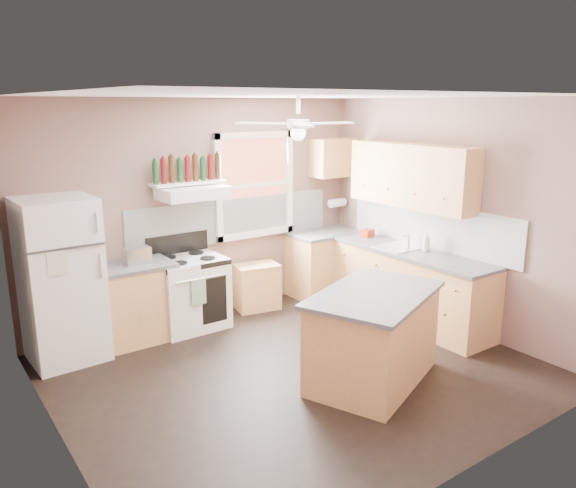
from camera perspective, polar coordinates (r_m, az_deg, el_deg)
floor at (r=5.83m, az=0.93°, el=-12.75°), size 4.50×4.50×0.00m
ceiling at (r=5.20m, az=1.05°, el=14.85°), size 4.50×4.50×0.00m
wall_back at (r=7.05m, az=-8.84°, el=3.46°), size 4.50×0.05×2.70m
wall_right at (r=6.92m, az=16.36°, el=2.86°), size 0.05×4.00×2.70m
wall_left at (r=4.45m, az=-23.38°, el=-3.84°), size 0.05×4.00×2.70m
backsplash_back at (r=7.26m, az=-5.47°, el=2.46°), size 2.90×0.03×0.55m
backsplash_right at (r=7.11m, az=14.18°, el=1.85°), size 0.03×2.60×0.55m
window_view at (r=7.33m, az=-3.50°, el=5.99°), size 1.00×0.02×1.20m
window_frame at (r=7.31m, az=-3.38°, el=5.97°), size 1.16×0.07×1.36m
refrigerator at (r=6.24m, az=-22.06°, el=-3.45°), size 0.76×0.74×1.72m
base_cabinet_left at (r=6.60m, az=-15.52°, el=-5.92°), size 0.90×0.60×0.86m
counter_left at (r=6.46m, az=-15.78°, el=-2.17°), size 0.92×0.62×0.04m
toaster at (r=6.45m, az=-15.06°, el=-1.13°), size 0.28×0.17×0.18m
stove at (r=6.83m, az=-9.95°, el=-4.93°), size 0.81×0.65×0.86m
range_hood at (r=6.66m, az=-9.62°, el=5.17°), size 0.78×0.50×0.14m
bottle_shelf at (r=6.76m, az=-10.11°, el=6.13°), size 0.90×0.26×0.03m
cart at (r=7.39m, az=-3.18°, el=-4.50°), size 0.61×0.47×0.56m
base_cabinet_corner at (r=7.93m, az=3.86°, el=-2.05°), size 1.00×0.60×0.86m
base_cabinet_right at (r=7.09m, az=12.31°, el=-4.31°), size 0.60×2.20×0.86m
counter_corner at (r=7.82m, az=3.92°, el=1.12°), size 1.02×0.62×0.04m
counter_right at (r=6.96m, az=12.44°, el=-0.81°), size 0.62×2.22×0.04m
sink at (r=7.09m, az=11.26°, el=-0.36°), size 0.55×0.45×0.03m
faucet at (r=7.18m, az=12.17°, el=0.41°), size 0.03×0.03×0.14m
upper_cabinet_right at (r=7.03m, az=12.40°, el=6.82°), size 0.33×1.80×0.76m
upper_cabinet_corner at (r=7.88m, az=4.58°, el=8.73°), size 0.60×0.33×0.52m
paper_towel at (r=8.06m, az=5.01°, el=4.19°), size 0.26×0.12×0.12m
island at (r=5.54m, az=8.63°, el=-9.49°), size 1.55×1.29×0.86m
island_top at (r=5.38m, az=8.81°, el=-5.09°), size 1.66×1.39×0.04m
ceiling_fan_hub at (r=5.20m, az=1.04°, el=12.10°), size 0.20×0.20×0.08m
soap_bottle at (r=6.93m, az=13.86°, el=0.29°), size 0.11×0.11×0.25m
red_caddy at (r=7.56m, az=8.06°, el=1.10°), size 0.20×0.16×0.10m
wine_bottles at (r=6.74m, az=-10.13°, el=7.48°), size 0.86×0.06×0.31m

